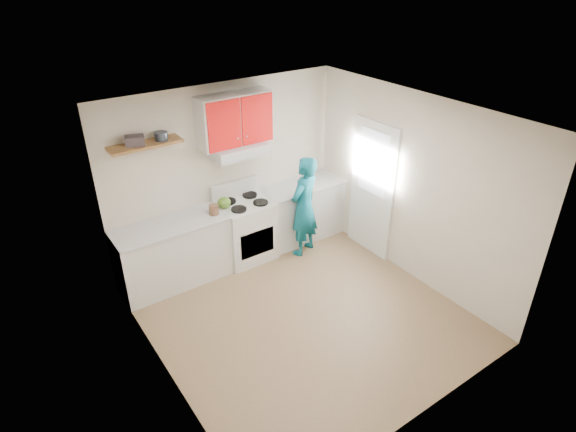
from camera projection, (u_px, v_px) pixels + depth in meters
floor at (303, 314)px, 6.16m from camera, size 3.80×3.80×0.00m
ceiling at (307, 118)px, 4.90m from camera, size 3.60×3.80×0.04m
back_wall at (226, 173)px, 6.90m from camera, size 3.60×0.04×2.60m
front_wall at (435, 317)px, 4.17m from camera, size 3.60×0.04×2.60m
left_wall at (156, 280)px, 4.63m from camera, size 0.04×3.80×2.60m
right_wall at (412, 189)px, 6.43m from camera, size 0.04×3.80×2.60m
door at (372, 189)px, 7.06m from camera, size 0.05×0.85×2.05m
door_glass at (373, 163)px, 6.84m from camera, size 0.01×0.55×0.95m
counter_left at (173, 254)px, 6.57m from camera, size 1.52×0.60×0.90m
counter_right at (301, 211)px, 7.66m from camera, size 1.32×0.60×0.90m
stove at (246, 230)px, 7.12m from camera, size 0.76×0.65×0.92m
range_hood at (238, 150)px, 6.60m from camera, size 0.76×0.44×0.15m
upper_cabinets at (235, 119)px, 6.43m from camera, size 1.02×0.33×0.70m
shelf at (145, 145)px, 5.86m from camera, size 0.90×0.30×0.04m
books at (135, 141)px, 5.77m from camera, size 0.27×0.23×0.12m
tin at (161, 136)px, 5.93m from camera, size 0.21×0.21×0.10m
kettle at (224, 203)px, 6.72m from camera, size 0.24×0.24×0.16m
crock at (214, 210)px, 6.57m from camera, size 0.17×0.17×0.16m
cutting_board at (296, 189)px, 7.34m from camera, size 0.36×0.32×0.02m
silicone_mat at (310, 182)px, 7.58m from camera, size 0.33×0.30×0.01m
person at (304, 207)px, 7.09m from camera, size 0.67×0.56×1.56m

